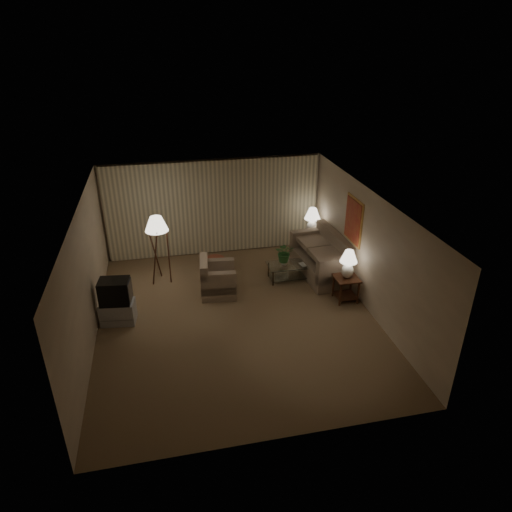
{
  "coord_description": "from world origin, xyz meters",
  "views": [
    {
      "loc": [
        -1.37,
        -8.45,
        5.76
      ],
      "look_at": [
        0.58,
        0.6,
        1.17
      ],
      "focal_mm": 32.0,
      "sensor_mm": 36.0,
      "label": 1
    }
  ],
  "objects_px": {
    "table_lamp_near": "(348,262)",
    "table_lamp_far": "(312,219)",
    "armchair": "(218,280)",
    "ottoman": "(215,265)",
    "side_table_far": "(311,240)",
    "vase": "(284,262)",
    "crt_tv": "(115,292)",
    "sofa": "(321,259)",
    "coffee_table": "(290,269)",
    "floor_lamp": "(159,248)",
    "side_table_near": "(346,285)",
    "tv_cabinet": "(118,312)"
  },
  "relations": [
    {
      "from": "table_lamp_far",
      "to": "ottoman",
      "type": "bearing_deg",
      "value": -170.11
    },
    {
      "from": "table_lamp_far",
      "to": "armchair",
      "type": "bearing_deg",
      "value": -150.08
    },
    {
      "from": "coffee_table",
      "to": "floor_lamp",
      "type": "height_order",
      "value": "floor_lamp"
    },
    {
      "from": "coffee_table",
      "to": "vase",
      "type": "relative_size",
      "value": 7.2
    },
    {
      "from": "side_table_near",
      "to": "crt_tv",
      "type": "bearing_deg",
      "value": 178.03
    },
    {
      "from": "side_table_near",
      "to": "tv_cabinet",
      "type": "bearing_deg",
      "value": 178.03
    },
    {
      "from": "side_table_far",
      "to": "vase",
      "type": "relative_size",
      "value": 3.8
    },
    {
      "from": "side_table_far",
      "to": "coffee_table",
      "type": "distance_m",
      "value": 1.69
    },
    {
      "from": "sofa",
      "to": "side_table_near",
      "type": "relative_size",
      "value": 3.57
    },
    {
      "from": "armchair",
      "to": "floor_lamp",
      "type": "bearing_deg",
      "value": 61.87
    },
    {
      "from": "armchair",
      "to": "side_table_far",
      "type": "relative_size",
      "value": 1.73
    },
    {
      "from": "table_lamp_near",
      "to": "floor_lamp",
      "type": "height_order",
      "value": "floor_lamp"
    },
    {
      "from": "table_lamp_near",
      "to": "sofa",
      "type": "bearing_deg",
      "value": 96.34
    },
    {
      "from": "ottoman",
      "to": "crt_tv",
      "type": "bearing_deg",
      "value": -140.9
    },
    {
      "from": "table_lamp_near",
      "to": "table_lamp_far",
      "type": "bearing_deg",
      "value": 90.0
    },
    {
      "from": "armchair",
      "to": "coffee_table",
      "type": "distance_m",
      "value": 1.91
    },
    {
      "from": "armchair",
      "to": "side_table_near",
      "type": "distance_m",
      "value": 3.04
    },
    {
      "from": "side_table_far",
      "to": "ottoman",
      "type": "distance_m",
      "value": 2.88
    },
    {
      "from": "side_table_far",
      "to": "armchair",
      "type": "bearing_deg",
      "value": -150.08
    },
    {
      "from": "table_lamp_near",
      "to": "table_lamp_far",
      "type": "relative_size",
      "value": 0.91
    },
    {
      "from": "side_table_far",
      "to": "crt_tv",
      "type": "relative_size",
      "value": 0.88
    },
    {
      "from": "table_lamp_near",
      "to": "coffee_table",
      "type": "height_order",
      "value": "table_lamp_near"
    },
    {
      "from": "crt_tv",
      "to": "ottoman",
      "type": "height_order",
      "value": "crt_tv"
    },
    {
      "from": "side_table_near",
      "to": "table_lamp_far",
      "type": "height_order",
      "value": "table_lamp_far"
    },
    {
      "from": "armchair",
      "to": "table_lamp_far",
      "type": "xyz_separation_m",
      "value": [
        2.9,
        1.67,
        0.69
      ]
    },
    {
      "from": "vase",
      "to": "side_table_near",
      "type": "bearing_deg",
      "value": -47.14
    },
    {
      "from": "sofa",
      "to": "crt_tv",
      "type": "relative_size",
      "value": 3.13
    },
    {
      "from": "table_lamp_near",
      "to": "side_table_far",
      "type": "bearing_deg",
      "value": 90.0
    },
    {
      "from": "ottoman",
      "to": "vase",
      "type": "bearing_deg",
      "value": -27.23
    },
    {
      "from": "table_lamp_near",
      "to": "crt_tv",
      "type": "relative_size",
      "value": 1.02
    },
    {
      "from": "table_lamp_far",
      "to": "floor_lamp",
      "type": "relative_size",
      "value": 0.44
    },
    {
      "from": "ottoman",
      "to": "sofa",
      "type": "bearing_deg",
      "value": -15.8
    },
    {
      "from": "side_table_near",
      "to": "vase",
      "type": "height_order",
      "value": "side_table_near"
    },
    {
      "from": "side_table_near",
      "to": "table_lamp_near",
      "type": "height_order",
      "value": "table_lamp_near"
    },
    {
      "from": "coffee_table",
      "to": "floor_lamp",
      "type": "xyz_separation_m",
      "value": [
        -3.22,
        0.59,
        0.64
      ]
    },
    {
      "from": "table_lamp_near",
      "to": "vase",
      "type": "distance_m",
      "value": 1.78
    },
    {
      "from": "side_table_far",
      "to": "ottoman",
      "type": "relative_size",
      "value": 1.13
    },
    {
      "from": "armchair",
      "to": "ottoman",
      "type": "distance_m",
      "value": 1.19
    },
    {
      "from": "vase",
      "to": "table_lamp_far",
      "type": "bearing_deg",
      "value": 49.33
    },
    {
      "from": "table_lamp_near",
      "to": "crt_tv",
      "type": "height_order",
      "value": "table_lamp_near"
    },
    {
      "from": "sofa",
      "to": "tv_cabinet",
      "type": "xyz_separation_m",
      "value": [
        -5.05,
        -1.17,
        -0.19
      ]
    },
    {
      "from": "armchair",
      "to": "vase",
      "type": "bearing_deg",
      "value": -73.71
    },
    {
      "from": "side_table_far",
      "to": "ottoman",
      "type": "xyz_separation_m",
      "value": [
        -2.83,
        -0.49,
        -0.22
      ]
    },
    {
      "from": "side_table_far",
      "to": "crt_tv",
      "type": "height_order",
      "value": "crt_tv"
    },
    {
      "from": "tv_cabinet",
      "to": "crt_tv",
      "type": "height_order",
      "value": "crt_tv"
    },
    {
      "from": "coffee_table",
      "to": "vase",
      "type": "bearing_deg",
      "value": -180.0
    },
    {
      "from": "ottoman",
      "to": "side_table_near",
      "type": "bearing_deg",
      "value": -36.71
    },
    {
      "from": "side_table_far",
      "to": "tv_cabinet",
      "type": "distance_m",
      "value": 5.74
    },
    {
      "from": "vase",
      "to": "ottoman",
      "type": "bearing_deg",
      "value": 152.77
    },
    {
      "from": "side_table_near",
      "to": "ottoman",
      "type": "relative_size",
      "value": 1.13
    }
  ]
}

